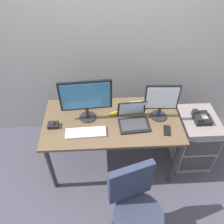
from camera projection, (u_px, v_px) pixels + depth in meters
name	position (u px, v px, depth m)	size (l,w,h in m)	color
ground_plane	(112.00, 161.00, 2.96)	(8.00, 8.00, 0.00)	#484553
back_wall	(108.00, 33.00, 2.55)	(6.00, 0.10, 2.80)	#B7B6B4
desk	(112.00, 125.00, 2.51)	(1.47, 0.75, 0.75)	brown
file_cabinet	(193.00, 139.00, 2.78)	(0.42, 0.53, 0.69)	gray
desk_phone	(201.00, 118.00, 2.51)	(0.17, 0.20, 0.09)	black
office_chair	(135.00, 213.00, 2.04)	(0.52, 0.54, 0.94)	black
monitor_main	(86.00, 98.00, 2.29)	(0.53, 0.18, 0.48)	#262628
monitor_side	(161.00, 100.00, 2.34)	(0.35, 0.18, 0.42)	#262628
keyboard	(86.00, 133.00, 2.31)	(0.41, 0.15, 0.03)	silver
laptop	(133.00, 119.00, 2.39)	(0.33, 0.30, 0.23)	black
trackball_mouse	(53.00, 125.00, 2.37)	(0.11, 0.09, 0.07)	black
coffee_mug	(92.00, 103.00, 2.59)	(0.09, 0.08, 0.10)	black
paper_notepad	(138.00, 107.00, 2.60)	(0.15, 0.21, 0.01)	white
cell_phone	(167.00, 131.00, 2.34)	(0.07, 0.14, 0.01)	black
banana	(117.00, 113.00, 2.51)	(0.19, 0.04, 0.04)	yellow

